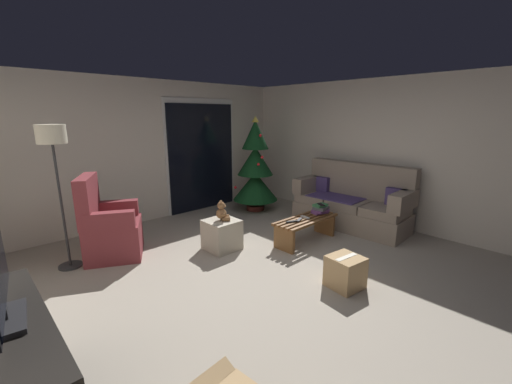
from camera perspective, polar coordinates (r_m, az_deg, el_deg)
The scene contains 18 objects.
ground_plane at distance 3.99m, azimuth 2.82°, elevation -14.66°, with size 7.00×7.00×0.00m, color #9E9384.
wall_back at distance 6.08m, azimuth -18.46°, elevation 6.88°, with size 5.72×0.12×2.50m, color beige.
wall_right at distance 5.96m, azimuth 22.52°, elevation 6.42°, with size 0.12×6.00×2.50m, color beige.
patio_door_frame at distance 6.55m, azimuth -9.65°, elevation 6.50°, with size 1.60×0.02×2.20m, color silver.
patio_door_glass at distance 6.54m, azimuth -9.54°, elevation 6.06°, with size 1.50×0.02×2.10m, color black.
couch at distance 5.78m, azimuth 16.73°, elevation -1.93°, with size 0.86×1.97×1.08m.
coffee_table at distance 4.92m, azimuth 8.87°, elevation -6.01°, with size 1.10×0.40×0.37m.
remote_black at distance 4.67m, azimuth 6.31°, elevation -5.28°, with size 0.04×0.16×0.02m, color black.
remote_graphite at distance 4.76m, azimuth 7.74°, elevation -4.95°, with size 0.04×0.16×0.02m, color #333338.
remote_white at distance 4.89m, azimuth 8.76°, elevation -4.47°, with size 0.04×0.16×0.02m, color silver.
book_stack at distance 5.15m, azimuth 11.43°, elevation -2.98°, with size 0.29×0.22×0.15m.
cell_phone at distance 5.10m, azimuth 11.53°, elevation -2.19°, with size 0.07×0.14×0.01m, color black.
christmas_tree at distance 6.35m, azimuth -0.13°, elevation 4.04°, with size 0.89×0.89×1.87m.
armchair at distance 4.75m, azimuth -24.72°, elevation -5.95°, with size 0.93×0.92×1.13m.
floor_lamp at distance 4.45m, azimuth -32.47°, elevation 6.55°, with size 0.32×0.32×1.78m.
ottoman at distance 4.65m, azimuth -6.11°, elevation -7.56°, with size 0.44×0.44×0.43m, color #B2A893.
teddy_bear_chestnut at distance 4.54m, azimuth -6.08°, elevation -3.58°, with size 0.22×0.21×0.29m.
cardboard_box_taped_mid_floor at distance 3.82m, azimuth 15.64°, elevation -13.57°, with size 0.39×0.39×0.36m.
Camera 1 is at (-2.55, -2.42, 1.89)m, focal length 22.42 mm.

